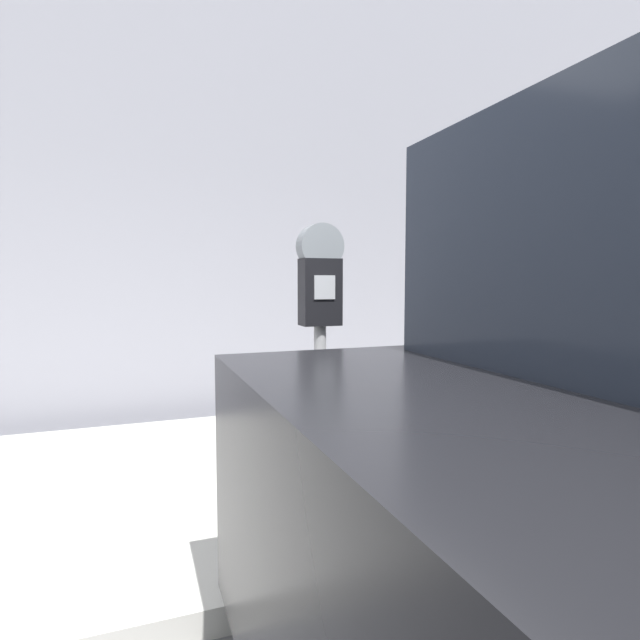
% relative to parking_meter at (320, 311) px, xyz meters
% --- Properties ---
extents(sidewalk, '(24.00, 2.80, 0.12)m').
position_rel_parking_meter_xyz_m(sidewalk, '(-0.54, 0.92, -1.17)').
color(sidewalk, '#ADAAA3').
rests_on(sidewalk, ground_plane).
extents(building_facade, '(24.00, 0.30, 5.44)m').
position_rel_parking_meter_xyz_m(building_facade, '(-0.54, 2.73, 1.49)').
color(building_facade, gray).
rests_on(building_facade, ground_plane).
extents(parking_meter, '(0.22, 0.13, 1.54)m').
position_rel_parking_meter_xyz_m(parking_meter, '(0.00, 0.00, 0.00)').
color(parking_meter, gray).
rests_on(parking_meter, sidewalk).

